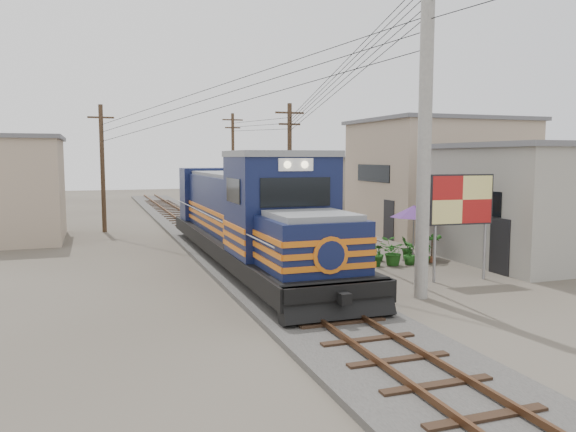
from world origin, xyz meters
name	(u,v)px	position (x,y,z in m)	size (l,w,h in m)	color
ground	(304,304)	(0.00, 0.00, 0.00)	(120.00, 120.00, 0.00)	#473F35
ballast	(225,248)	(0.00, 10.00, 0.08)	(3.60, 70.00, 0.16)	#595651
track	(225,244)	(0.00, 10.00, 0.26)	(1.15, 70.00, 0.12)	#51331E
locomotive	(248,218)	(0.00, 6.00, 1.82)	(3.12, 17.00, 4.21)	black
utility_pole_main	(425,127)	(3.50, -0.50, 5.00)	(0.40, 0.40, 10.00)	#9E9B93
wooden_pole_mid	(290,166)	(4.50, 14.00, 3.68)	(1.60, 0.24, 7.00)	#4C3826
wooden_pole_far	(233,160)	(4.80, 28.00, 3.93)	(1.60, 0.24, 7.50)	#4C3826
wooden_pole_left	(102,166)	(-5.00, 18.00, 3.68)	(1.60, 0.24, 7.00)	#4C3826
power_lines	(228,74)	(-0.14, 8.49, 7.56)	(9.65, 19.00, 3.30)	black
shophouse_front	(548,202)	(11.50, 3.00, 2.36)	(7.35, 6.30, 4.70)	gray
shophouse_mid	(438,176)	(12.50, 12.00, 3.11)	(8.40, 7.35, 6.20)	tan
shophouse_back	(338,186)	(11.00, 22.00, 2.11)	(6.30, 6.30, 4.20)	gray
billboard	(462,202)	(6.01, 1.08, 2.65)	(2.32, 0.29, 3.59)	#99999E
market_umbrella	(414,212)	(6.94, 5.47, 1.91)	(2.54, 2.54, 2.17)	black
vendor	(421,242)	(6.65, 4.47, 0.81)	(0.59, 0.39, 1.63)	black
plant_nursery	(381,251)	(4.98, 4.66, 0.48)	(3.42, 2.99, 1.08)	#1D5017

